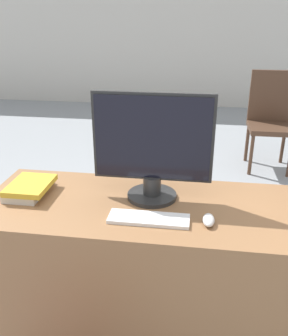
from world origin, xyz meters
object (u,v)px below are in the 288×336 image
at_px(far_chair, 271,116).
at_px(monitor, 152,148).
at_px(keyboard, 149,219).
at_px(book_stack, 29,188).
at_px(mouse, 209,220).

bearing_deg(far_chair, monitor, -96.94).
distance_m(keyboard, far_chair, 2.70).
relative_size(keyboard, book_stack, 1.33).
relative_size(mouse, book_stack, 0.38).
height_order(monitor, far_chair, monitor).
bearing_deg(mouse, keyboard, -177.80).
height_order(keyboard, book_stack, book_stack).
xyz_separation_m(monitor, keyboard, (0.01, -0.22, -0.25)).
bearing_deg(monitor, mouse, -37.76).
height_order(book_stack, far_chair, far_chair).
distance_m(mouse, far_chair, 2.62).
distance_m(mouse, book_stack, 0.88).
distance_m(monitor, book_stack, 0.64).
xyz_separation_m(mouse, far_chair, (0.68, 2.52, -0.20)).
bearing_deg(monitor, far_chair, 67.78).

